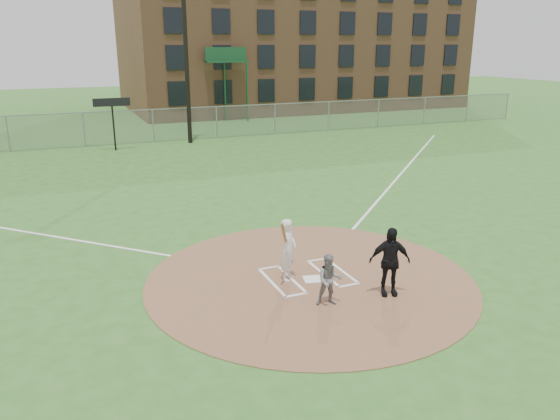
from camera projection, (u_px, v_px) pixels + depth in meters
name	position (u px, v px, depth m)	size (l,w,h in m)	color
ground	(310.00, 279.00, 14.04)	(140.00, 140.00, 0.00)	#2E6322
dirt_circle	(310.00, 279.00, 14.03)	(8.40, 8.40, 0.02)	#8A5E41
home_plate	(312.00, 279.00, 13.94)	(0.45, 0.45, 0.03)	white
foul_line_first	(401.00, 174.00, 25.29)	(0.10, 24.00, 0.01)	white
catcher	(329.00, 280.00, 12.48)	(0.59, 0.46, 1.22)	slate
umpire	(390.00, 261.00, 12.92)	(0.99, 0.41, 1.69)	black
batters_boxes	(307.00, 276.00, 14.16)	(2.08, 1.88, 0.01)	white
batter_at_plate	(288.00, 249.00, 13.77)	(0.84, 1.01, 1.78)	white
outfield_fence	(153.00, 126.00, 33.15)	(56.08, 0.08, 2.03)	slate
brick_warehouse	(289.00, 25.00, 51.23)	(30.00, 17.17, 15.00)	#915E3E
light_pole	(185.00, 29.00, 31.37)	(1.20, 0.30, 12.22)	black
scoreboard_sign	(112.00, 108.00, 30.24)	(2.00, 0.10, 2.93)	black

